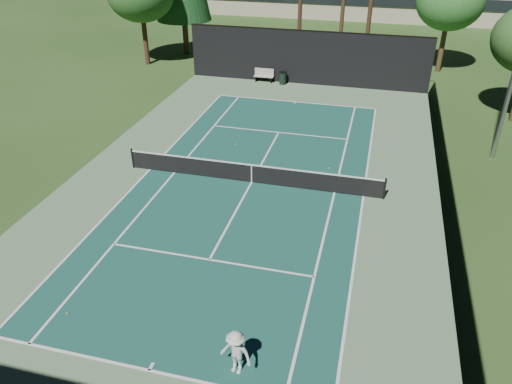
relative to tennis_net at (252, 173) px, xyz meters
The scene contains 14 objects.
ground 0.56m from the tennis_net, ahead, with size 160.00×160.00×0.00m, color #2A4B1C.
apron_slab 0.55m from the tennis_net, ahead, with size 18.00×32.00×0.01m, color #63835C.
court_surface 0.55m from the tennis_net, ahead, with size 10.97×23.77×0.01m, color #195045.
court_lines 0.54m from the tennis_net, ahead, with size 11.07×23.87×0.01m.
tennis_net is the anchor object (origin of this frame).
fence 1.45m from the tennis_net, 90.00° to the left, with size 18.04×32.05×4.03m.
player 11.52m from the tennis_net, 77.37° to the right, with size 1.01×0.58×1.56m, color silver.
tennis_ball_a 11.04m from the tennis_net, 109.67° to the right, with size 0.07×0.07×0.07m, color #BCD330.
tennis_ball_b 5.85m from the tennis_net, 133.62° to the left, with size 0.06×0.06×0.06m, color #ECF337.
tennis_ball_c 4.34m from the tennis_net, 34.87° to the left, with size 0.07×0.07×0.07m, color #CCE233.
tennis_ball_d 4.60m from the tennis_net, 116.57° to the left, with size 0.06×0.06×0.06m, color #E3F136.
park_bench 16.07m from the tennis_net, 101.47° to the left, with size 1.50×0.45×1.02m.
trash_bin 15.62m from the tennis_net, 96.13° to the left, with size 0.56×0.56×0.95m.
decid_tree_a 24.65m from the tennis_net, 65.56° to the left, with size 5.12×5.12×7.62m.
Camera 1 is at (5.61, -20.90, 12.10)m, focal length 35.00 mm.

